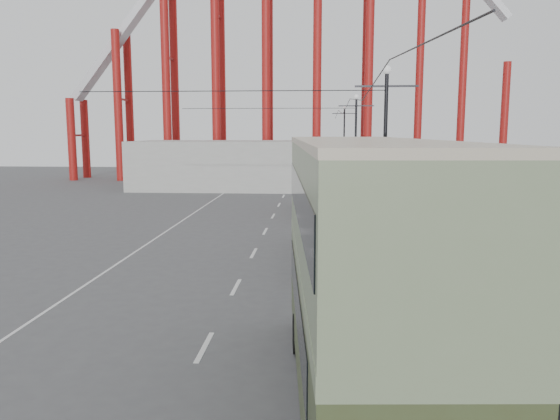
# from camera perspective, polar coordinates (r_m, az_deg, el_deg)

# --- Properties ---
(road_markings) EXTENTS (12.52, 120.00, 0.01)m
(road_markings) POSITION_cam_1_polar(r_m,az_deg,el_deg) (30.96, -1.71, -3.00)
(road_markings) COLOR silver
(road_markings) RESTS_ON ground
(lamp_post_mid) EXTENTS (3.20, 0.44, 9.32)m
(lamp_post_mid) POSITION_cam_1_polar(r_m,az_deg,el_deg) (28.76, 10.88, 5.37)
(lamp_post_mid) COLOR black
(lamp_post_mid) RESTS_ON ground
(lamp_post_far) EXTENTS (3.20, 0.44, 9.32)m
(lamp_post_far) POSITION_cam_1_polar(r_m,az_deg,el_deg) (50.65, 7.89, 6.63)
(lamp_post_far) COLOR black
(lamp_post_far) RESTS_ON ground
(lamp_post_distant) EXTENTS (3.20, 0.44, 9.32)m
(lamp_post_distant) POSITION_cam_1_polar(r_m,az_deg,el_deg) (72.61, 6.70, 7.13)
(lamp_post_distant) COLOR black
(lamp_post_distant) RESTS_ON ground
(fairground_shed) EXTENTS (22.00, 10.00, 5.00)m
(fairground_shed) POSITION_cam_1_polar(r_m,az_deg,el_deg) (58.20, -4.14, 4.75)
(fairground_shed) COLOR #A4A49F
(fairground_shed) RESTS_ON ground
(double_decker_bus) EXTENTS (3.54, 11.12, 5.88)m
(double_decker_bus) POSITION_cam_1_polar(r_m,az_deg,el_deg) (11.69, 8.68, -5.50)
(double_decker_bus) COLOR #3B4224
(double_decker_bus) RESTS_ON ground
(single_decker_green) EXTENTS (3.06, 11.23, 3.15)m
(single_decker_green) POSITION_cam_1_polar(r_m,az_deg,el_deg) (25.73, 7.53, -1.38)
(single_decker_green) COLOR gray
(single_decker_green) RESTS_ON ground
(single_decker_cream) EXTENTS (3.42, 10.63, 3.25)m
(single_decker_cream) POSITION_cam_1_polar(r_m,az_deg,el_deg) (40.39, 5.67, 2.23)
(single_decker_cream) COLOR #BCB097
(single_decker_cream) RESTS_ON ground
(pedestrian) EXTENTS (0.68, 0.56, 1.62)m
(pedestrian) POSITION_cam_1_polar(r_m,az_deg,el_deg) (22.52, 2.41, -5.21)
(pedestrian) COLOR #222227
(pedestrian) RESTS_ON ground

